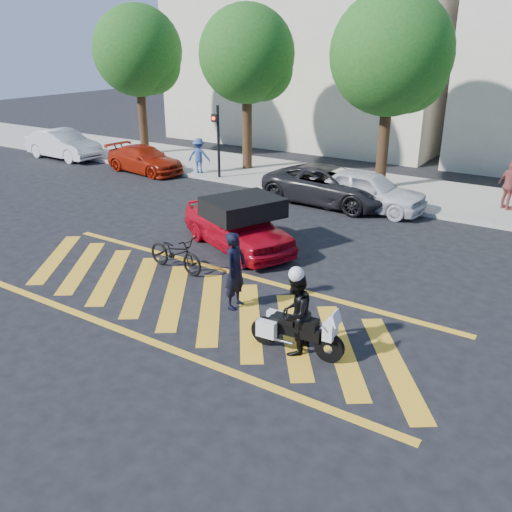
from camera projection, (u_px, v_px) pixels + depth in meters
The scene contains 19 objects.
ground at pixel (194, 302), 12.82m from camera, with size 90.00×90.00×0.00m, color black.
sidewalk at pixel (379, 189), 22.13m from camera, with size 60.00×5.00×0.15m, color #9E998E.
crosswalk at pixel (192, 301), 12.84m from camera, with size 12.33×4.00×0.01m.
building_left at pixel (312, 53), 31.33m from camera, with size 16.00×8.00×10.00m, color beige.
tree_far_left at pixel (141, 54), 26.82m from camera, with size 4.40×4.40×7.41m.
tree_left at pixel (250, 58), 23.56m from camera, with size 4.20×4.20×7.26m.
tree_center at pixel (395, 58), 20.24m from camera, with size 4.60×4.60×7.56m.
signal_pole at pixel (217, 136), 22.96m from camera, with size 0.28×0.43×3.20m.
officer_bike at pixel (235, 271), 12.25m from camera, with size 0.66×0.43×1.82m, color black.
bicycle at pixel (175, 253), 14.39m from camera, with size 0.65×1.87×0.98m, color black.
police_motorcycle at pixel (295, 331), 10.61m from camera, with size 1.97×0.65×0.87m.
officer_moto at pixel (295, 314), 10.48m from camera, with size 0.82×0.64×1.69m, color black.
red_convertible at pixel (238, 225), 15.85m from camera, with size 1.71×4.24×1.44m, color #AD0717.
parked_far_left at pixel (63, 144), 27.78m from camera, with size 1.54×4.41×1.45m, color silver.
parked_left at pixel (145, 159), 24.97m from camera, with size 1.67×4.10×1.19m, color #9B1A09.
parked_mid_left at pixel (330, 185), 20.17m from camera, with size 2.33×5.04×1.40m, color black.
parked_mid_right at pixel (367, 190), 19.43m from camera, with size 1.70×4.22×1.44m, color silver.
pedestrian_left at pixel (199, 156), 24.17m from camera, with size 1.00×0.57×1.55m, color #344D90.
pedestrian_right at pixel (510, 185), 18.92m from camera, with size 1.01×0.42×1.73m, color #9B4A46.
Camera 1 is at (7.49, -8.83, 5.80)m, focal length 38.00 mm.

